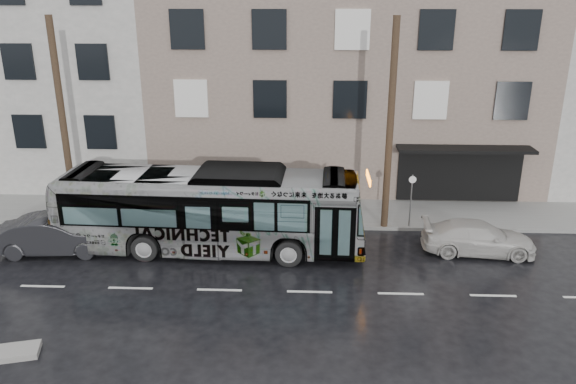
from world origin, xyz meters
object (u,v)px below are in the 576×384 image
Objects in this scene: utility_pole_front at (390,127)px; white_sedan at (478,238)px; sign_post at (411,201)px; dark_sedan at (56,235)px; utility_pole_rear at (63,124)px; bus at (210,210)px.

white_sedan is (3.48, -2.29, -4.00)m from utility_pole_front.
sign_post is 14.96m from dark_sedan.
utility_pole_front is 3.48m from sign_post.
utility_pole_front is at bearing -82.08° from dark_sedan.
utility_pole_rear reaches higher than dark_sedan.
dark_sedan reaches higher than white_sedan.
white_sedan is 0.95× the size of dark_sedan.
white_sedan is at bearing -92.18° from dark_sedan.
dark_sedan is at bearing -81.38° from utility_pole_rear.
sign_post reaches higher than white_sedan.
utility_pole_front reaches higher than bus.
utility_pole_rear is at bearing 180.00° from utility_pole_front.
utility_pole_front is at bearing 60.65° from white_sedan.
dark_sedan is (0.46, -3.00, -3.88)m from utility_pole_rear.
bus is 10.87m from white_sedan.
utility_pole_front is 14.40m from dark_sedan.
sign_post is 3.38m from white_sedan.
white_sedan is at bearing -43.91° from sign_post.
utility_pole_front is 1.00× the size of utility_pole_rear.
sign_post is at bearing -82.99° from dark_sedan.
utility_pole_rear is 4.92m from dark_sedan.
utility_pole_front is 2.01× the size of white_sedan.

